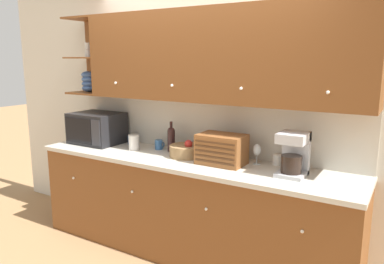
% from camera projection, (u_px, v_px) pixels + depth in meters
% --- Properties ---
extents(ground_plane, '(24.00, 24.00, 0.00)m').
position_uv_depth(ground_plane, '(203.00, 239.00, 3.91)').
color(ground_plane, '#9E754C').
extents(wall_back, '(5.51, 0.06, 2.60)m').
position_uv_depth(wall_back, '(205.00, 116.00, 3.68)').
color(wall_back, beige).
rests_on(wall_back, ground_plane).
extents(counter_unit, '(3.13, 0.67, 0.94)m').
position_uv_depth(counter_unit, '(187.00, 207.00, 3.55)').
color(counter_unit, brown).
rests_on(counter_unit, ground_plane).
extents(backsplash_panel, '(3.11, 0.01, 0.53)m').
position_uv_depth(backsplash_panel, '(203.00, 126.00, 3.67)').
color(backsplash_panel, beige).
rests_on(backsplash_panel, counter_unit).
extents(upper_cabinets, '(3.11, 0.38, 0.82)m').
position_uv_depth(upper_cabinets, '(210.00, 56.00, 3.32)').
color(upper_cabinets, brown).
rests_on(upper_cabinets, backsplash_panel).
extents(microwave, '(0.53, 0.43, 0.33)m').
position_uv_depth(microwave, '(97.00, 128.00, 4.09)').
color(microwave, black).
rests_on(microwave, counter_unit).
extents(mug_blue_second, '(0.10, 0.08, 0.10)m').
position_uv_depth(mug_blue_second, '(132.00, 140.00, 4.05)').
color(mug_blue_second, '#38669E').
rests_on(mug_blue_second, counter_unit).
extents(storage_canister, '(0.11, 0.11, 0.16)m').
position_uv_depth(storage_canister, '(134.00, 142.00, 3.79)').
color(storage_canister, silver).
rests_on(storage_canister, counter_unit).
extents(mug_patterned_third, '(0.09, 0.08, 0.10)m').
position_uv_depth(mug_patterned_third, '(159.00, 145.00, 3.82)').
color(mug_patterned_third, '#38669E').
rests_on(mug_patterned_third, counter_unit).
extents(wine_bottle, '(0.07, 0.07, 0.30)m').
position_uv_depth(wine_bottle, '(171.00, 138.00, 3.72)').
color(wine_bottle, black).
rests_on(wine_bottle, counter_unit).
extents(fruit_basket, '(0.32, 0.32, 0.17)m').
position_uv_depth(fruit_basket, '(186.00, 151.00, 3.53)').
color(fruit_basket, '#937047').
rests_on(fruit_basket, counter_unit).
extents(bread_box, '(0.41, 0.28, 0.26)m').
position_uv_depth(bread_box, '(222.00, 149.00, 3.27)').
color(bread_box, brown).
rests_on(bread_box, counter_unit).
extents(wine_glass, '(0.07, 0.07, 0.18)m').
position_uv_depth(wine_glass, '(257.00, 151.00, 3.26)').
color(wine_glass, silver).
rests_on(wine_glass, counter_unit).
extents(mug, '(0.09, 0.08, 0.09)m').
position_uv_depth(mug, '(278.00, 160.00, 3.25)').
color(mug, silver).
rests_on(mug, counter_unit).
extents(coffee_maker, '(0.22, 0.26, 0.35)m').
position_uv_depth(coffee_maker, '(294.00, 153.00, 2.96)').
color(coffee_maker, '#B7B7BC').
rests_on(coffee_maker, counter_unit).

